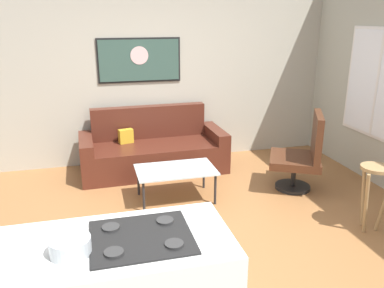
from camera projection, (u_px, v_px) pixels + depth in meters
name	position (u px, v px, depth m)	size (l,w,h in m)	color
ground	(203.00, 238.00, 4.02)	(6.40, 6.40, 0.04)	#905F35
back_wall	(159.00, 69.00, 5.82)	(6.40, 0.05, 2.80)	#AAA695
couch	(153.00, 151.00, 5.68)	(2.06, 0.89, 0.89)	#4A2016
coffee_table	(176.00, 171.00, 4.72)	(0.94, 0.58, 0.40)	silver
armchair	(303.00, 155.00, 4.98)	(0.85, 0.86, 1.01)	black
bar_stool	(374.00, 183.00, 3.99)	(0.35, 0.34, 0.71)	#9B794C
mixing_bowl	(70.00, 246.00, 2.17)	(0.23, 0.23, 0.10)	silver
wall_painting	(139.00, 60.00, 5.67)	(1.20, 0.03, 0.63)	black
window	(378.00, 84.00, 5.06)	(0.03, 1.22, 1.42)	silver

